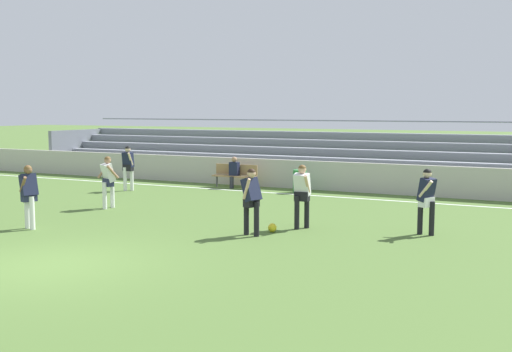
{
  "coord_description": "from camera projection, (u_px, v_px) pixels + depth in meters",
  "views": [
    {
      "loc": [
        8.87,
        -8.87,
        3.06
      ],
      "look_at": [
        1.18,
        6.85,
        1.15
      ],
      "focal_mm": 43.37,
      "sensor_mm": 36.0,
      "label": 1
    }
  ],
  "objects": [
    {
      "name": "field_line_sideline",
      "position": [
        282.0,
        193.0,
        22.35
      ],
      "size": [
        44.0,
        0.12,
        0.01
      ],
      "primitive_type": "cube",
      "color": "white",
      "rests_on": "ground"
    },
    {
      "name": "player_dark_challenging",
      "position": [
        251.0,
        196.0,
        14.84
      ],
      "size": [
        0.49,
        0.56,
        1.63
      ],
      "color": "black",
      "rests_on": "ground"
    },
    {
      "name": "bleacher_stand",
      "position": [
        307.0,
        155.0,
        26.68
      ],
      "size": [
        25.76,
        4.19,
        2.54
      ],
      "color": "#9EA3AD",
      "rests_on": "ground"
    },
    {
      "name": "player_dark_overlapping",
      "position": [
        427.0,
        196.0,
        14.93
      ],
      "size": [
        0.45,
        0.65,
        1.62
      ],
      "color": "black",
      "rests_on": "ground"
    },
    {
      "name": "player_white_wide_left",
      "position": [
        302.0,
        191.0,
        15.71
      ],
      "size": [
        0.44,
        0.57,
        1.64
      ],
      "color": "black",
      "rests_on": "ground"
    },
    {
      "name": "player_dark_dropping_back",
      "position": [
        29.0,
        191.0,
        15.67
      ],
      "size": [
        0.48,
        0.62,
        1.64
      ],
      "color": "white",
      "rests_on": "ground"
    },
    {
      "name": "trash_bin",
      "position": [
        300.0,
        181.0,
        22.61
      ],
      "size": [
        0.5,
        0.5,
        0.83
      ],
      "primitive_type": "cylinder",
      "color": "#2D7F3D",
      "rests_on": "ground"
    },
    {
      "name": "ground_plane",
      "position": [
        49.0,
        265.0,
        12.12
      ],
      "size": [
        160.0,
        160.0,
        0.0
      ],
      "primitive_type": "plane",
      "color": "#4C6B30"
    },
    {
      "name": "soccer_ball",
      "position": [
        272.0,
        228.0,
        15.37
      ],
      "size": [
        0.22,
        0.22,
        0.22
      ],
      "primitive_type": "sphere",
      "color": "yellow",
      "rests_on": "ground"
    },
    {
      "name": "sideline_wall",
      "position": [
        299.0,
        174.0,
        23.68
      ],
      "size": [
        48.0,
        0.16,
        1.09
      ],
      "primitive_type": "cube",
      "color": "#BCB7AD",
      "rests_on": "ground"
    },
    {
      "name": "player_white_deep_cover",
      "position": [
        108.0,
        178.0,
        18.94
      ],
      "size": [
        0.65,
        0.49,
        1.61
      ],
      "color": "white",
      "rests_on": "ground"
    },
    {
      "name": "bench_near_wall_gap",
      "position": [
        235.0,
        174.0,
        24.01
      ],
      "size": [
        1.8,
        0.4,
        0.9
      ],
      "color": "#99754C",
      "rests_on": "ground"
    },
    {
      "name": "spectator_seated",
      "position": [
        234.0,
        170.0,
        23.88
      ],
      "size": [
        0.36,
        0.42,
        1.21
      ],
      "color": "#2D2D38",
      "rests_on": "ground"
    },
    {
      "name": "player_dark_trailing_run",
      "position": [
        128.0,
        164.0,
        23.04
      ],
      "size": [
        0.45,
        0.47,
        1.67
      ],
      "color": "white",
      "rests_on": "ground"
    }
  ]
}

